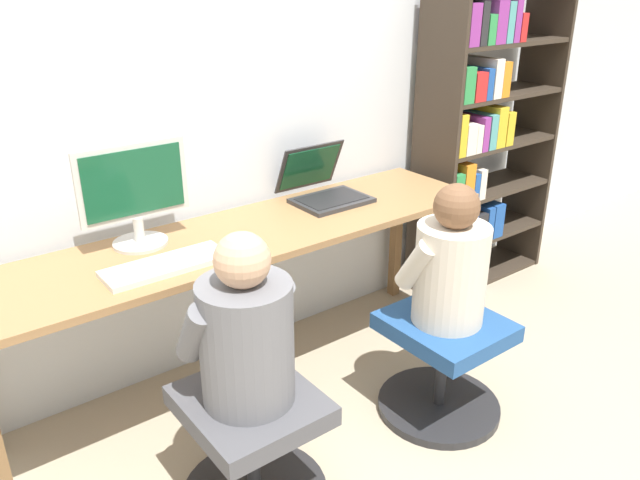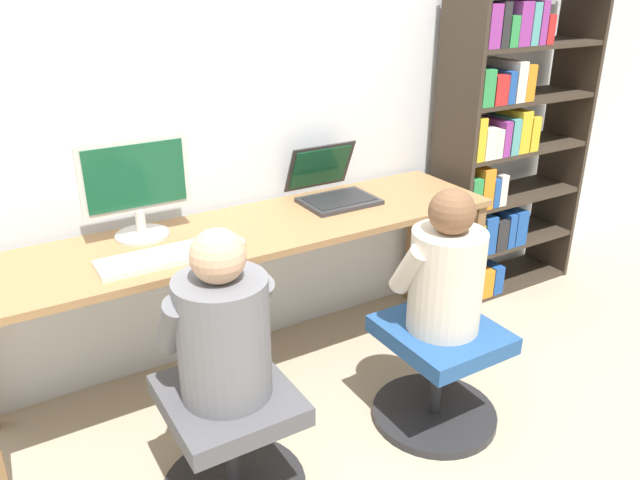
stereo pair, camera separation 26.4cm
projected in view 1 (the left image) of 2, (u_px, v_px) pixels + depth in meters
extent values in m
plane|color=tan|center=(290.00, 411.00, 2.69)|extent=(14.00, 14.00, 0.00)
cube|color=silver|center=(200.00, 87.00, 2.63)|extent=(10.00, 0.05, 2.60)
cube|color=olive|center=(249.00, 234.00, 2.60)|extent=(2.28, 0.55, 0.03)
cube|color=brown|center=(460.00, 266.00, 3.19)|extent=(0.05, 0.05, 0.72)
cube|color=brown|center=(396.00, 237.00, 3.54)|extent=(0.05, 0.05, 0.72)
cylinder|color=beige|center=(141.00, 243.00, 2.47)|extent=(0.21, 0.21, 0.01)
cylinder|color=beige|center=(139.00, 229.00, 2.45)|extent=(0.04, 0.04, 0.10)
cube|color=beige|center=(133.00, 182.00, 2.37)|extent=(0.43, 0.02, 0.29)
cube|color=#144C2D|center=(134.00, 182.00, 2.36)|extent=(0.39, 0.01, 0.25)
cube|color=#2D2D30|center=(332.00, 201.00, 2.91)|extent=(0.34, 0.25, 0.02)
cube|color=black|center=(332.00, 198.00, 2.91)|extent=(0.30, 0.19, 0.00)
cube|color=#2D2D30|center=(309.00, 166.00, 2.99)|extent=(0.34, 0.11, 0.23)
cube|color=#144C2D|center=(310.00, 167.00, 2.99)|extent=(0.30, 0.09, 0.20)
cube|color=silver|center=(166.00, 265.00, 2.27)|extent=(0.46, 0.17, 0.02)
cube|color=#BAB8AD|center=(166.00, 262.00, 2.26)|extent=(0.42, 0.13, 0.00)
ellipsoid|color=#99999E|center=(240.00, 244.00, 2.43)|extent=(0.07, 0.11, 0.03)
cylinder|color=#262628|center=(253.00, 453.00, 2.17)|extent=(0.05, 0.05, 0.34)
cube|color=#4C4C51|center=(250.00, 405.00, 2.09)|extent=(0.42, 0.46, 0.07)
cylinder|color=#262628|center=(438.00, 405.00, 2.70)|extent=(0.52, 0.52, 0.04)
cylinder|color=#262628|center=(442.00, 369.00, 2.63)|extent=(0.05, 0.05, 0.34)
cube|color=#234C84|center=(445.00, 327.00, 2.55)|extent=(0.42, 0.46, 0.07)
cylinder|color=slate|center=(247.00, 343.00, 1.99)|extent=(0.31, 0.31, 0.42)
sphere|color=tan|center=(242.00, 260.00, 1.87)|extent=(0.18, 0.18, 0.18)
cylinder|color=slate|center=(195.00, 333.00, 1.93)|extent=(0.09, 0.19, 0.24)
cylinder|color=slate|center=(273.00, 305.00, 2.09)|extent=(0.09, 0.19, 0.24)
cylinder|color=beige|center=(450.00, 274.00, 2.45)|extent=(0.29, 0.29, 0.41)
sphere|color=brown|center=(457.00, 207.00, 2.34)|extent=(0.18, 0.18, 0.18)
cylinder|color=beige|center=(416.00, 265.00, 2.39)|extent=(0.08, 0.19, 0.23)
cylinder|color=beige|center=(463.00, 247.00, 2.54)|extent=(0.08, 0.19, 0.23)
cube|color=#382D23|center=(434.00, 155.00, 3.33)|extent=(0.02, 0.32, 1.68)
cube|color=#382D23|center=(534.00, 132.00, 3.82)|extent=(0.02, 0.32, 1.68)
cube|color=#382D23|center=(473.00, 272.00, 3.91)|extent=(0.86, 0.30, 0.02)
cube|color=#382D23|center=(478.00, 232.00, 3.80)|extent=(0.86, 0.30, 0.02)
cube|color=#382D23|center=(482.00, 188.00, 3.69)|extent=(0.86, 0.30, 0.02)
cube|color=#382D23|center=(487.00, 143.00, 3.58)|extent=(0.86, 0.30, 0.02)
cube|color=#382D23|center=(493.00, 94.00, 3.47)|extent=(0.86, 0.30, 0.02)
cube|color=#382D23|center=(498.00, 42.00, 3.36)|extent=(0.86, 0.30, 0.02)
cube|color=#8C338C|center=(439.00, 276.00, 3.61)|extent=(0.08, 0.21, 0.19)
cube|color=#8C338C|center=(448.00, 273.00, 3.65)|extent=(0.06, 0.20, 0.20)
cube|color=orange|center=(453.00, 270.00, 3.73)|extent=(0.09, 0.26, 0.17)
cube|color=#1E4C9E|center=(467.00, 268.00, 3.75)|extent=(0.07, 0.19, 0.17)
cube|color=teal|center=(439.00, 228.00, 3.52)|extent=(0.07, 0.26, 0.23)
cube|color=gold|center=(447.00, 229.00, 3.56)|extent=(0.04, 0.25, 0.19)
cube|color=#1E4C9E|center=(458.00, 225.00, 3.58)|extent=(0.08, 0.22, 0.22)
cube|color=#262628|center=(467.00, 224.00, 3.65)|extent=(0.08, 0.24, 0.18)
cube|color=#1E4C9E|center=(473.00, 218.00, 3.69)|extent=(0.05, 0.27, 0.20)
cube|color=#1E4C9E|center=(484.00, 216.00, 3.72)|extent=(0.08, 0.23, 0.20)
cube|color=#2D8C47|center=(444.00, 186.00, 3.40)|extent=(0.07, 0.23, 0.18)
cube|color=orange|center=(457.00, 181.00, 3.43)|extent=(0.08, 0.19, 0.22)
cube|color=#1E4C9E|center=(465.00, 184.00, 3.47)|extent=(0.04, 0.18, 0.16)
cube|color=silver|center=(468.00, 180.00, 3.51)|extent=(0.05, 0.22, 0.17)
cube|color=gold|center=(447.00, 133.00, 3.29)|extent=(0.05, 0.24, 0.22)
cube|color=silver|center=(460.00, 137.00, 3.31)|extent=(0.08, 0.18, 0.16)
cube|color=silver|center=(467.00, 137.00, 3.35)|extent=(0.04, 0.18, 0.15)
cube|color=#8C338C|center=(472.00, 132.00, 3.38)|extent=(0.05, 0.20, 0.18)
cube|color=teal|center=(479.00, 130.00, 3.42)|extent=(0.06, 0.21, 0.19)
cube|color=gold|center=(483.00, 124.00, 3.47)|extent=(0.08, 0.27, 0.22)
cube|color=gold|center=(497.00, 126.00, 3.50)|extent=(0.06, 0.20, 0.19)
cube|color=#2D8C47|center=(451.00, 83.00, 3.20)|extent=(0.08, 0.27, 0.18)
cube|color=red|center=(466.00, 85.00, 3.24)|extent=(0.09, 0.21, 0.15)
cube|color=#1E4C9E|center=(473.00, 82.00, 3.28)|extent=(0.05, 0.24, 0.16)
cube|color=silver|center=(480.00, 76.00, 3.32)|extent=(0.06, 0.26, 0.20)
cube|color=orange|center=(488.00, 77.00, 3.36)|extent=(0.06, 0.25, 0.18)
cube|color=#8C338C|center=(459.00, 24.00, 3.06)|extent=(0.08, 0.21, 0.20)
cube|color=#262628|center=(471.00, 23.00, 3.09)|extent=(0.05, 0.18, 0.21)
cube|color=#2D8C47|center=(475.00, 28.00, 3.16)|extent=(0.06, 0.23, 0.15)
cube|color=#8C338C|center=(488.00, 22.00, 3.17)|extent=(0.08, 0.19, 0.21)
cube|color=teal|center=(493.00, 21.00, 3.23)|extent=(0.05, 0.24, 0.20)
cube|color=#8C338C|center=(502.00, 20.00, 3.25)|extent=(0.05, 0.22, 0.21)
cube|color=red|center=(508.00, 26.00, 3.29)|extent=(0.05, 0.21, 0.14)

